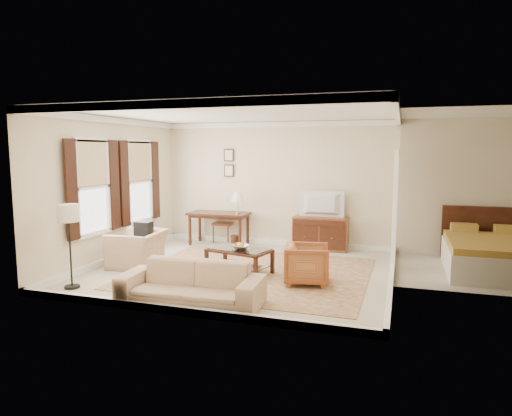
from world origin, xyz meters
The scene contains 21 objects.
room_shell centered at (0.00, 0.00, 2.47)m, with size 5.51×5.01×2.91m.
annex_bedroom centered at (4.49, 1.15, 0.34)m, with size 3.00×2.70×2.90m.
window_front centered at (-2.70, -0.70, 1.55)m, with size 0.12×1.56×1.80m, color #CCB284, non-canonical shape.
window_rear centered at (-2.70, 0.90, 1.55)m, with size 0.12×1.56×1.80m, color #CCB284, non-canonical shape.
doorway centered at (2.71, 1.50, 1.08)m, with size 0.10×1.12×2.25m, color white, non-canonical shape.
rug centered at (0.26, -0.12, 0.01)m, with size 4.16×3.57×0.01m, color brown.
writing_desk centered at (-1.29, 2.05, 0.67)m, with size 1.42×0.71×0.78m.
desk_chair centered at (-1.31, 2.40, 0.53)m, with size 0.45×0.45×1.05m, color brown, non-canonical shape.
desk_lamp centered at (-0.81, 2.05, 1.03)m, with size 0.32×0.32×0.50m, color silver, non-canonical shape.
framed_prints centered at (-1.19, 2.47, 1.94)m, with size 0.25×0.04×0.68m, color #3F1D12, non-canonical shape.
sideboard centered at (1.11, 2.24, 0.37)m, with size 1.22×0.47×0.75m, color brown.
tv centered at (1.11, 2.22, 1.23)m, with size 0.97×0.56×0.13m, color black.
coffee_table centered at (0.05, -0.23, 0.36)m, with size 1.23×0.89×0.47m.
fruit_bowl centered at (0.11, -0.29, 0.52)m, with size 0.42×0.42×0.10m, color silver.
book_a centered at (-0.15, -0.19, 0.18)m, with size 0.28×0.04×0.38m, color brown.
book_b centered at (0.27, -0.34, 0.18)m, with size 0.28×0.03×0.38m, color brown.
striped_armchair centered at (1.35, -0.48, 0.37)m, with size 0.72×0.67×0.74m, color brown.
club_armchair centered at (-2.03, -0.29, 0.46)m, with size 1.05×0.68×0.91m, color tan.
backpack centered at (-1.95, -0.19, 0.70)m, with size 0.32×0.22×0.40m, color black.
sofa centered at (-0.05, -2.02, 0.41)m, with size 2.10×0.61×0.82m, color tan.
floor_lamp centered at (-2.25, -1.90, 1.14)m, with size 0.34×0.34×1.38m.
Camera 1 is at (2.82, -7.87, 2.24)m, focal length 32.00 mm.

